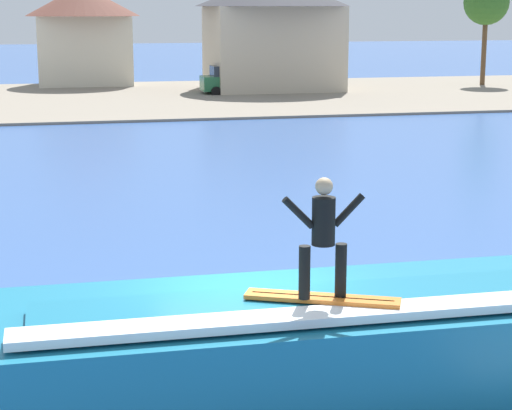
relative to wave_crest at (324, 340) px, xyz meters
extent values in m
plane|color=#355A9C|center=(-0.99, 0.99, -0.70)|extent=(260.00, 260.00, 0.00)
cube|color=#1A7090|center=(0.00, 0.03, -0.04)|extent=(9.86, 3.15, 1.32)
cube|color=#1A7090|center=(0.00, -0.36, 0.69)|extent=(8.38, 1.42, 0.15)
cube|color=white|center=(0.00, -0.99, 0.73)|extent=(8.88, 0.57, 0.12)
cube|color=orange|center=(-0.20, -0.54, 0.82)|extent=(2.10, 1.24, 0.06)
cube|color=black|center=(-0.20, -0.54, 0.84)|extent=(1.81, 0.87, 0.01)
cylinder|color=black|center=(-0.47, -0.58, 1.22)|extent=(0.16, 0.16, 0.75)
cylinder|color=black|center=(0.05, -0.58, 1.22)|extent=(0.16, 0.16, 0.75)
cylinder|color=black|center=(-0.21, -0.58, 1.92)|extent=(0.32, 0.32, 0.66)
sphere|color=tan|center=(-0.21, -0.58, 2.40)|extent=(0.24, 0.24, 0.24)
cylinder|color=black|center=(-0.57, -0.58, 2.06)|extent=(0.46, 0.10, 0.46)
cylinder|color=black|center=(0.14, -0.58, 2.06)|extent=(0.46, 0.10, 0.46)
cube|color=gray|center=(-0.99, 43.64, -0.63)|extent=(120.00, 23.06, 0.13)
cube|color=#23663D|center=(7.84, 44.80, 0.07)|extent=(4.23, 1.79, 0.90)
cube|color=#262D38|center=(7.52, 44.80, 0.84)|extent=(2.33, 1.61, 0.64)
cylinder|color=black|center=(9.21, 45.75, -0.38)|extent=(0.64, 0.22, 0.64)
cylinder|color=black|center=(9.21, 43.85, -0.38)|extent=(0.64, 0.22, 0.64)
cylinder|color=black|center=(6.46, 45.75, -0.38)|extent=(0.64, 0.22, 0.64)
cylinder|color=black|center=(6.46, 43.85, -0.38)|extent=(0.64, 0.22, 0.64)
cube|color=beige|center=(10.81, 46.99, 2.05)|extent=(8.20, 6.76, 5.50)
cube|color=beige|center=(-1.08, 53.50, 1.72)|extent=(6.34, 4.73, 4.85)
cone|color=brown|center=(-1.08, 53.50, 5.19)|extent=(7.86, 7.86, 2.09)
cylinder|color=brown|center=(25.93, 47.09, 1.72)|extent=(0.34, 0.34, 4.85)
sphere|color=#346725|center=(25.93, 47.09, 5.08)|extent=(3.11, 3.11, 3.11)
camera|label=1|loc=(-3.78, -12.13, 4.75)|focal=64.40mm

